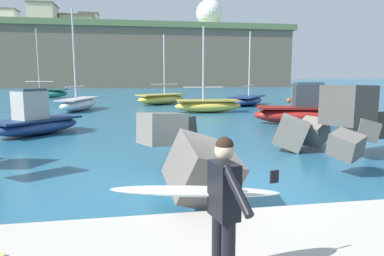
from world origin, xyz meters
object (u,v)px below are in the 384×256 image
station_building_west (44,17)px  boat_near_centre (43,93)px  boat_far_right (36,121)px  boat_mid_left (208,105)px  mooring_buoy_middle (289,100)px  station_building_annex (89,23)px  radar_dome (209,16)px  station_building_central (78,24)px  boat_mid_right (302,111)px  station_building_east (2,20)px  boat_mid_centre (247,100)px  boat_far_left (79,103)px  surfer_with_board (217,202)px  boat_near_left (161,99)px

station_building_west → boat_near_centre: bearing=-78.6°
boat_far_right → station_building_west: (-15.60, 76.29, 15.72)m
boat_mid_left → mooring_buoy_middle: bearing=37.9°
boat_near_centre → station_building_annex: size_ratio=1.59×
boat_near_centre → boat_mid_left: size_ratio=1.32×
radar_dome → station_building_central: radar_dome is taller
boat_mid_right → station_building_east: 92.05m
station_building_east → boat_near_centre: bearing=-69.1°
boat_mid_centre → boat_far_left: (-14.02, -2.47, 0.07)m
boat_far_right → mooring_buoy_middle: 24.76m
boat_mid_left → station_building_east: station_building_east is taller
boat_far_right → station_building_east: size_ratio=0.56×
station_building_west → station_building_east: (-11.23, 6.36, -0.18)m
boat_mid_left → station_building_west: 74.46m
boat_mid_centre → boat_mid_right: 12.21m
surfer_with_board → station_building_east: bearing=108.4°
radar_dome → boat_mid_centre: bearing=-99.7°
boat_far_right → radar_dome: radar_dome is taller
boat_near_left → radar_dome: bearing=73.7°
boat_near_centre → boat_mid_centre: size_ratio=1.23×
boat_mid_right → station_building_west: size_ratio=0.64×
boat_mid_centre → surfer_with_board: bearing=-109.3°
station_building_central → station_building_east: station_building_east is taller
boat_near_centre → boat_mid_left: boat_near_centre is taller
boat_mid_centre → mooring_buoy_middle: size_ratio=14.49×
mooring_buoy_middle → station_building_annex: 72.37m
boat_mid_right → boat_far_right: bearing=-174.5°
boat_near_left → boat_mid_centre: boat_mid_centre is taller
mooring_buoy_middle → radar_dome: 66.64m
station_building_east → boat_far_left: bearing=-69.2°
surfer_with_board → boat_near_left: (1.93, 28.81, -0.76)m
boat_mid_centre → boat_mid_right: (-1.00, -12.16, 0.24)m
boat_near_centre → boat_far_left: size_ratio=1.07×
boat_near_centre → boat_mid_left: 24.70m
boat_mid_left → boat_far_left: 9.73m
boat_near_centre → boat_mid_left: (15.39, -19.32, -0.06)m
surfer_with_board → station_building_central: bearing=98.1°
boat_mid_centre → station_building_east: size_ratio=0.87×
boat_mid_right → station_building_central: 84.95m
boat_near_centre → station_building_west: size_ratio=0.96×
boat_near_left → boat_far_right: boat_near_left is taller
boat_mid_right → station_building_central: bearing=105.1°
boat_near_left → station_building_central: size_ratio=0.75×
station_building_west → station_building_annex: 11.34m
surfer_with_board → boat_far_left: boat_far_left is taller
boat_near_centre → boat_mid_centre: bearing=-34.6°
surfer_with_board → boat_near_centre: bearing=104.9°
boat_near_centre → station_building_west: station_building_west is taller
boat_mid_right → mooring_buoy_middle: (5.89, 14.25, -0.48)m
boat_mid_centre → station_building_east: bearing=120.8°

